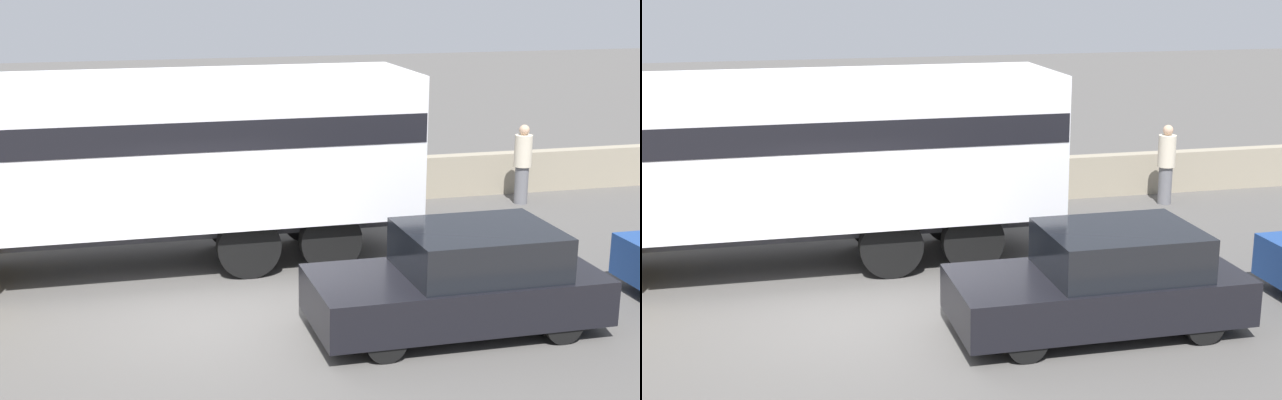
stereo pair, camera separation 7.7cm
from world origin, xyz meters
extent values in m
plane|color=#514F4C|center=(0.00, 0.00, 0.00)|extent=(80.00, 80.00, 0.00)
cube|color=gray|center=(0.00, 6.48, 0.48)|extent=(60.00, 0.35, 0.95)
cube|color=#2D2D33|center=(0.17, 2.97, 0.78)|extent=(7.17, 1.33, 0.25)
cube|color=white|center=(0.17, 2.97, 2.14)|extent=(7.17, 2.42, 2.47)
cube|color=black|center=(0.17, 2.97, 2.51)|extent=(7.13, 2.44, 0.49)
cylinder|color=black|center=(2.15, 2.08, 0.54)|extent=(1.09, 0.28, 1.09)
cylinder|color=black|center=(2.15, 3.87, 0.54)|extent=(1.09, 0.28, 1.09)
cylinder|color=black|center=(0.71, 2.08, 0.54)|extent=(1.09, 0.28, 1.09)
cylinder|color=black|center=(0.71, 3.87, 0.54)|extent=(1.09, 0.28, 1.09)
cube|color=black|center=(3.23, -0.90, 0.54)|extent=(4.21, 1.86, 0.66)
cube|color=black|center=(3.57, -0.90, 1.19)|extent=(2.19, 1.71, 0.65)
cylinder|color=black|center=(1.93, -1.71, 0.28)|extent=(0.57, 0.20, 0.57)
cylinder|color=black|center=(1.93, -0.09, 0.28)|extent=(0.57, 0.20, 0.57)
cylinder|color=black|center=(4.54, -1.71, 0.28)|extent=(0.57, 0.20, 0.57)
cylinder|color=black|center=(4.54, -0.09, 0.28)|extent=(0.57, 0.20, 0.57)
cylinder|color=slate|center=(7.42, 5.47, 0.42)|extent=(0.30, 0.30, 0.85)
cylinder|color=beige|center=(7.42, 5.47, 1.20)|extent=(0.39, 0.39, 0.71)
sphere|color=tan|center=(7.42, 5.47, 1.67)|extent=(0.23, 0.23, 0.23)
camera|label=1|loc=(-1.56, -12.20, 5.12)|focal=50.00mm
camera|label=2|loc=(-1.48, -12.22, 5.12)|focal=50.00mm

